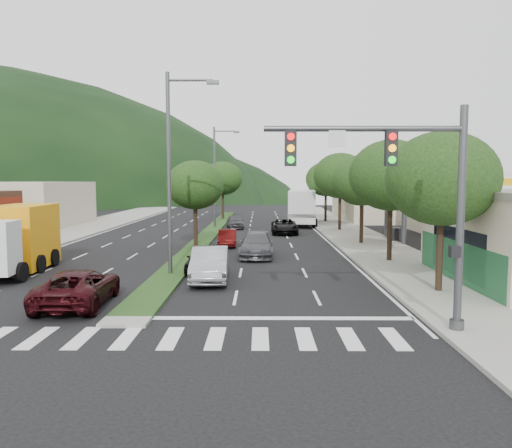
{
  "coord_description": "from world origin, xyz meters",
  "views": [
    {
      "loc": [
        4.47,
        -16.67,
        4.75
      ],
      "look_at": [
        4.27,
        12.56,
        2.19
      ],
      "focal_mm": 35.0,
      "sensor_mm": 36.0,
      "label": 1
    }
  ],
  "objects_px": {
    "motorhome": "(302,207)",
    "tree_r_b": "(391,175)",
    "suv_maroon": "(78,287)",
    "tree_r_a": "(442,179)",
    "car_queue_a": "(203,259)",
    "car_queue_c": "(227,238)",
    "tree_med_far": "(223,178)",
    "tree_r_e": "(326,179)",
    "car_queue_b": "(256,245)",
    "tree_r_d": "(340,176)",
    "car_queue_d": "(284,226)",
    "box_truck": "(17,241)",
    "tree_r_c": "(362,180)",
    "streetlight_near": "(173,163)",
    "streetlight_mid": "(217,172)",
    "car_queue_e": "(235,222)",
    "traffic_signal": "(410,184)",
    "sedan_silver": "(210,264)",
    "tree_med_near": "(195,185)"
  },
  "relations": [
    {
      "from": "tree_med_near",
      "to": "suv_maroon",
      "type": "height_order",
      "value": "tree_med_near"
    },
    {
      "from": "traffic_signal",
      "to": "motorhome",
      "type": "height_order",
      "value": "traffic_signal"
    },
    {
      "from": "traffic_signal",
      "to": "box_truck",
      "type": "relative_size",
      "value": 0.98
    },
    {
      "from": "tree_r_e",
      "to": "streetlight_near",
      "type": "distance_m",
      "value": 34.11
    },
    {
      "from": "tree_med_near",
      "to": "box_truck",
      "type": "distance_m",
      "value": 12.56
    },
    {
      "from": "suv_maroon",
      "to": "traffic_signal",
      "type": "bearing_deg",
      "value": 160.27
    },
    {
      "from": "suv_maroon",
      "to": "tree_r_a",
      "type": "bearing_deg",
      "value": -174.7
    },
    {
      "from": "streetlight_mid",
      "to": "box_truck",
      "type": "xyz_separation_m",
      "value": [
        -8.27,
        -24.22,
        -3.95
      ]
    },
    {
      "from": "tree_med_far",
      "to": "car_queue_d",
      "type": "distance_m",
      "value": 18.23
    },
    {
      "from": "car_queue_b",
      "to": "tree_r_e",
      "type": "bearing_deg",
      "value": 74.44
    },
    {
      "from": "sedan_silver",
      "to": "box_truck",
      "type": "height_order",
      "value": "box_truck"
    },
    {
      "from": "box_truck",
      "to": "tree_r_c",
      "type": "bearing_deg",
      "value": -154.79
    },
    {
      "from": "tree_r_b",
      "to": "suv_maroon",
      "type": "height_order",
      "value": "tree_r_b"
    },
    {
      "from": "tree_r_a",
      "to": "car_queue_c",
      "type": "xyz_separation_m",
      "value": [
        -9.85,
        15.18,
        -4.22
      ]
    },
    {
      "from": "tree_r_d",
      "to": "car_queue_d",
      "type": "height_order",
      "value": "tree_r_d"
    },
    {
      "from": "suv_maroon",
      "to": "car_queue_a",
      "type": "height_order",
      "value": "suv_maroon"
    },
    {
      "from": "tree_r_c",
      "to": "streetlight_near",
      "type": "distance_m",
      "value": 16.85
    },
    {
      "from": "tree_med_far",
      "to": "streetlight_near",
      "type": "distance_m",
      "value": 36.01
    },
    {
      "from": "tree_r_b",
      "to": "sedan_silver",
      "type": "height_order",
      "value": "tree_r_b"
    },
    {
      "from": "tree_med_far",
      "to": "motorhome",
      "type": "relative_size",
      "value": 0.7
    },
    {
      "from": "tree_r_b",
      "to": "suv_maroon",
      "type": "distance_m",
      "value": 18.09
    },
    {
      "from": "sedan_silver",
      "to": "motorhome",
      "type": "xyz_separation_m",
      "value": [
        6.88,
        29.81,
        1.18
      ]
    },
    {
      "from": "tree_r_a",
      "to": "tree_r_d",
      "type": "relative_size",
      "value": 0.93
    },
    {
      "from": "car_queue_c",
      "to": "car_queue_e",
      "type": "bearing_deg",
      "value": 88.45
    },
    {
      "from": "tree_med_far",
      "to": "car_queue_c",
      "type": "relative_size",
      "value": 1.9
    },
    {
      "from": "tree_r_e",
      "to": "car_queue_a",
      "type": "xyz_separation_m",
      "value": [
        -10.5,
        -30.82,
        -4.24
      ]
    },
    {
      "from": "streetlight_near",
      "to": "streetlight_mid",
      "type": "bearing_deg",
      "value": 90.0
    },
    {
      "from": "car_queue_b",
      "to": "car_queue_d",
      "type": "relative_size",
      "value": 1.04
    },
    {
      "from": "streetlight_near",
      "to": "car_queue_d",
      "type": "height_order",
      "value": "streetlight_near"
    },
    {
      "from": "car_queue_e",
      "to": "box_truck",
      "type": "xyz_separation_m",
      "value": [
        -10.1,
        -23.82,
        0.97
      ]
    },
    {
      "from": "tree_med_far",
      "to": "car_queue_a",
      "type": "height_order",
      "value": "tree_med_far"
    },
    {
      "from": "streetlight_near",
      "to": "car_queue_d",
      "type": "bearing_deg",
      "value": 71.67
    },
    {
      "from": "streetlight_near",
      "to": "car_queue_d",
      "type": "relative_size",
      "value": 2.04
    },
    {
      "from": "motorhome",
      "to": "tree_r_b",
      "type": "bearing_deg",
      "value": -78.03
    },
    {
      "from": "car_queue_d",
      "to": "car_queue_a",
      "type": "bearing_deg",
      "value": -105.76
    },
    {
      "from": "streetlight_mid",
      "to": "streetlight_near",
      "type": "bearing_deg",
      "value": -90.0
    },
    {
      "from": "box_truck",
      "to": "motorhome",
      "type": "distance_m",
      "value": 32.55
    },
    {
      "from": "tree_med_near",
      "to": "tree_r_d",
      "type": "bearing_deg",
      "value": 45.0
    },
    {
      "from": "tree_r_e",
      "to": "motorhome",
      "type": "height_order",
      "value": "tree_r_e"
    },
    {
      "from": "tree_r_e",
      "to": "suv_maroon",
      "type": "distance_m",
      "value": 40.87
    },
    {
      "from": "car_queue_c",
      "to": "car_queue_e",
      "type": "relative_size",
      "value": 0.94
    },
    {
      "from": "tree_r_d",
      "to": "sedan_silver",
      "type": "distance_m",
      "value": 25.7
    },
    {
      "from": "tree_r_d",
      "to": "tree_med_near",
      "type": "xyz_separation_m",
      "value": [
        -12.0,
        -12.0,
        -0.75
      ]
    },
    {
      "from": "tree_r_b",
      "to": "car_queue_d",
      "type": "bearing_deg",
      "value": 108.74
    },
    {
      "from": "sedan_silver",
      "to": "car_queue_a",
      "type": "bearing_deg",
      "value": 101.24
    },
    {
      "from": "tree_r_c",
      "to": "suv_maroon",
      "type": "relative_size",
      "value": 1.3
    },
    {
      "from": "box_truck",
      "to": "tree_r_d",
      "type": "bearing_deg",
      "value": -137.4
    },
    {
      "from": "tree_r_e",
      "to": "car_queue_b",
      "type": "bearing_deg",
      "value": -106.65
    },
    {
      "from": "car_queue_a",
      "to": "car_queue_c",
      "type": "bearing_deg",
      "value": 87.83
    },
    {
      "from": "suv_maroon",
      "to": "car_queue_c",
      "type": "distance_m",
      "value": 17.78
    }
  ]
}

